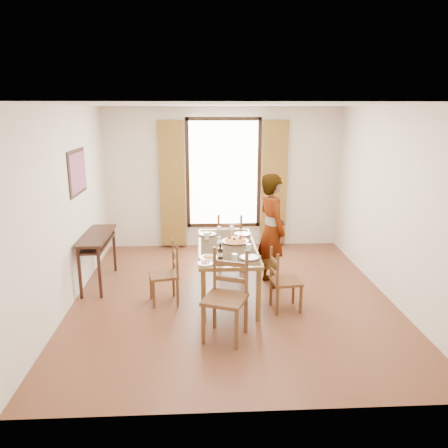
{
  "coord_description": "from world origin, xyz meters",
  "views": [
    {
      "loc": [
        -0.42,
        -5.86,
        2.65
      ],
      "look_at": [
        -0.1,
        0.36,
        1.0
      ],
      "focal_mm": 35.0,
      "sensor_mm": 36.0,
      "label": 1
    }
  ],
  "objects_px": {
    "pasta_platter": "(235,239)",
    "dining_table": "(227,250)",
    "man": "(272,230)",
    "console_table": "(97,242)"
  },
  "relations": [
    {
      "from": "console_table",
      "to": "dining_table",
      "type": "relative_size",
      "value": 0.66
    },
    {
      "from": "console_table",
      "to": "pasta_platter",
      "type": "distance_m",
      "value": 2.12
    },
    {
      "from": "man",
      "to": "dining_table",
      "type": "bearing_deg",
      "value": 102.47
    },
    {
      "from": "console_table",
      "to": "man",
      "type": "height_order",
      "value": "man"
    },
    {
      "from": "man",
      "to": "pasta_platter",
      "type": "relative_size",
      "value": 4.32
    },
    {
      "from": "dining_table",
      "to": "man",
      "type": "xyz_separation_m",
      "value": [
        0.7,
        0.38,
        0.18
      ]
    },
    {
      "from": "pasta_platter",
      "to": "dining_table",
      "type": "bearing_deg",
      "value": -132.49
    },
    {
      "from": "man",
      "to": "console_table",
      "type": "bearing_deg",
      "value": 71.43
    },
    {
      "from": "console_table",
      "to": "dining_table",
      "type": "distance_m",
      "value": 2.03
    },
    {
      "from": "man",
      "to": "pasta_platter",
      "type": "distance_m",
      "value": 0.63
    }
  ]
}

